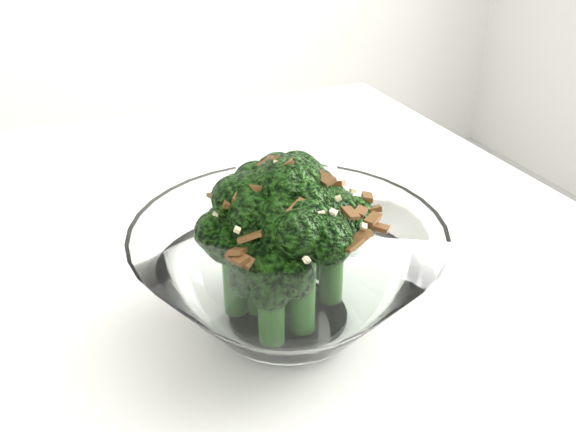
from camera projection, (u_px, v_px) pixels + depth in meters
name	position (u px, v px, depth m)	size (l,w,h in m)	color
table	(12.00, 344.00, 0.61)	(1.20, 0.80, 0.75)	white
broccoli_dish	(287.00, 263.00, 0.50)	(0.24, 0.24, 0.15)	white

